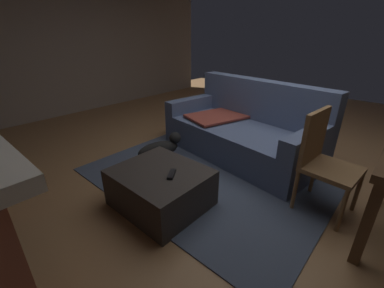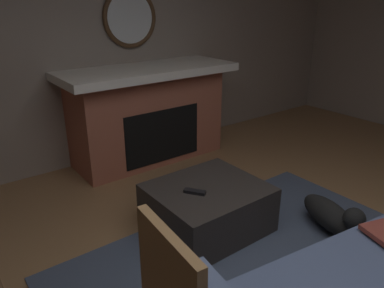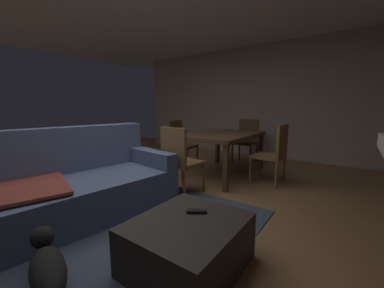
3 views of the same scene
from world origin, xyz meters
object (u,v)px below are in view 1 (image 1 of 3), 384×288
(ottoman_coffee_table, at_px, (161,188))
(dining_chair_west, at_px, (323,157))
(couch, at_px, (243,131))
(tv_remote, at_px, (172,174))
(small_dog, at_px, (161,148))

(ottoman_coffee_table, xyz_separation_m, dining_chair_west, (1.10, 0.96, 0.34))
(couch, relative_size, tv_remote, 13.46)
(couch, bearing_deg, small_dog, -126.54)
(couch, relative_size, ottoman_coffee_table, 2.61)
(couch, bearing_deg, dining_chair_west, -26.36)
(ottoman_coffee_table, height_order, tv_remote, tv_remote)
(dining_chair_west, bearing_deg, small_dog, -169.28)
(couch, relative_size, small_dog, 3.58)
(ottoman_coffee_table, xyz_separation_m, small_dog, (-0.70, 0.62, -0.02))
(ottoman_coffee_table, bearing_deg, dining_chair_west, 41.23)
(couch, distance_m, ottoman_coffee_table, 1.53)
(dining_chair_west, relative_size, small_dog, 1.54)
(tv_remote, distance_m, small_dog, 1.06)
(couch, xyz_separation_m, small_dog, (-0.67, -0.90, -0.15))
(couch, height_order, tv_remote, couch)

